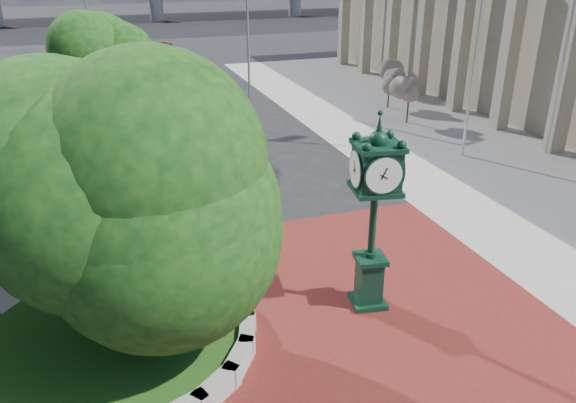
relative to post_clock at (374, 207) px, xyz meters
The scene contains 15 objects.
ground 3.29m from the post_clock, 164.27° to the left, with size 200.00×200.00×0.00m, color black.
plaza 3.29m from the post_clock, 159.59° to the right, with size 12.00×12.00×0.04m, color maroon.
sidewalk 18.07m from the post_clock, 35.79° to the left, with size 20.00×50.00×0.04m, color #9E9B93.
planter_wall 4.99m from the post_clock, behind, with size 2.96×6.77×0.54m.
grass_bed 7.07m from the post_clock, behind, with size 6.10×6.10×0.40m, color #1C4012.
tree_planter 6.60m from the post_clock, behind, with size 5.20×5.20×6.33m.
tree_street 19.25m from the post_clock, 106.70° to the left, with size 4.40×4.40×5.45m.
post_clock is the anchor object (origin of this frame).
parked_car 39.88m from the post_clock, 89.59° to the left, with size 1.76×4.39×1.49m, color #5D200D.
flagpole_a 13.66m from the post_clock, 44.33° to the left, with size 1.69×0.48×11.00m.
flagpole_b 16.07m from the post_clock, 31.84° to the left, with size 1.64×0.46×10.70m.
street_lamp_near 23.88m from the post_clock, 81.48° to the left, with size 1.79×0.72×8.22m.
shrub_near 18.02m from the post_clock, 56.46° to the left, with size 1.20×1.20×2.20m.
shrub_mid 21.14m from the post_clock, 60.01° to the left, with size 1.20×1.20×2.20m.
shrub_far 25.02m from the post_clock, 59.80° to the left, with size 1.20×1.20×2.20m.
Camera 1 is at (-4.65, -11.63, 8.65)m, focal length 35.00 mm.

